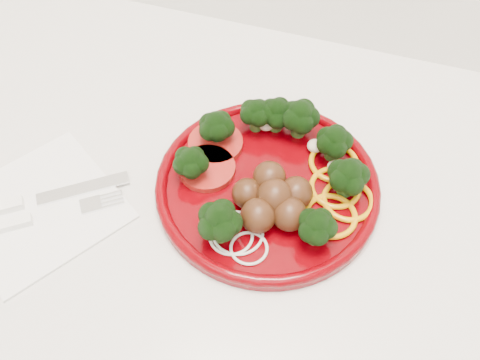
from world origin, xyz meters
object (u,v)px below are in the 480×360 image
(knife, at_px, (18,204))
(fork, at_px, (17,223))
(plate, at_px, (270,176))
(napkin, at_px, (40,208))

(knife, distance_m, fork, 0.03)
(plate, height_order, napkin, plate)
(napkin, distance_m, knife, 0.02)
(knife, relative_size, fork, 1.12)
(napkin, height_order, knife, knife)
(plate, xyz_separation_m, knife, (-0.26, -0.12, -0.01))
(napkin, xyz_separation_m, fork, (-0.01, -0.03, 0.01))
(knife, bearing_deg, fork, -97.00)
(plate, distance_m, knife, 0.29)
(fork, bearing_deg, knife, 83.00)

